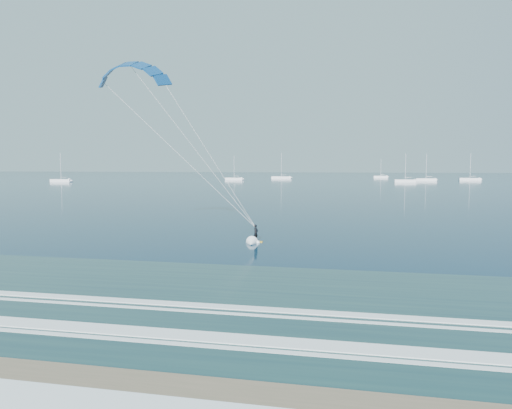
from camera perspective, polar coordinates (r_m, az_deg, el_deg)
The scene contains 9 objects.
ground at distance 15.95m, azimuth -20.59°, elevation -21.86°, with size 900.00×900.00×0.00m, color #07293D.
kitesurfer_rig at distance 42.49m, azimuth -8.44°, elevation 7.80°, with size 16.83×4.08×17.70m.
sailboat_0 at distance 211.99m, azimuth -23.17°, elevation 2.79°, with size 9.22×2.40×12.46m.
sailboat_1 at distance 218.68m, azimuth -2.75°, elevation 3.23°, with size 8.44×2.40×11.63m.
sailboat_2 at distance 243.35m, azimuth 3.18°, elevation 3.40°, with size 10.35×2.40×13.73m.
sailboat_3 at distance 200.18m, azimuth 18.15°, elevation 2.84°, with size 8.62×2.40×11.97m.
sailboat_4 at distance 267.84m, azimuth 15.32°, elevation 3.37°, with size 7.73×2.40×10.65m.
sailboat_5 at distance 236.22m, azimuth 25.17°, elevation 2.90°, with size 9.45×2.40×12.80m.
sailboat_7 at distance 220.84m, azimuth 20.48°, elevation 2.95°, with size 8.81×2.40×12.39m.
Camera 1 is at (7.69, -12.04, 7.11)m, focal length 32.00 mm.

